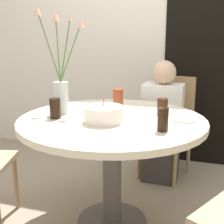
{
  "coord_description": "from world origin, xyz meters",
  "views": [
    {
      "loc": [
        0.59,
        -1.83,
        1.29
      ],
      "look_at": [
        0.0,
        0.0,
        0.8
      ],
      "focal_mm": 50.0,
      "sensor_mm": 36.0,
      "label": 1
    }
  ],
  "objects_px": {
    "drink_glass_3": "(118,98)",
    "person_woman": "(162,126)",
    "birthday_cake": "(104,114)",
    "flower_vase": "(61,80)",
    "drink_glass_0": "(163,120)",
    "drink_glass_2": "(162,106)",
    "chair_far_back": "(169,120)",
    "drink_glass_1": "(55,108)",
    "side_plate": "(184,119)"
  },
  "relations": [
    {
      "from": "drink_glass_3",
      "to": "person_woman",
      "type": "distance_m",
      "value": 0.65
    },
    {
      "from": "birthday_cake",
      "to": "flower_vase",
      "type": "height_order",
      "value": "flower_vase"
    },
    {
      "from": "flower_vase",
      "to": "drink_glass_0",
      "type": "xyz_separation_m",
      "value": [
        0.72,
        -0.21,
        -0.16
      ]
    },
    {
      "from": "drink_glass_2",
      "to": "flower_vase",
      "type": "bearing_deg",
      "value": -164.6
    },
    {
      "from": "chair_far_back",
      "to": "person_woman",
      "type": "relative_size",
      "value": 0.85
    },
    {
      "from": "chair_far_back",
      "to": "drink_glass_1",
      "type": "height_order",
      "value": "chair_far_back"
    },
    {
      "from": "person_woman",
      "to": "drink_glass_1",
      "type": "bearing_deg",
      "value": -121.22
    },
    {
      "from": "flower_vase",
      "to": "drink_glass_1",
      "type": "height_order",
      "value": "flower_vase"
    },
    {
      "from": "chair_far_back",
      "to": "drink_glass_2",
      "type": "relative_size",
      "value": 8.76
    },
    {
      "from": "flower_vase",
      "to": "drink_glass_3",
      "type": "height_order",
      "value": "flower_vase"
    },
    {
      "from": "drink_glass_0",
      "to": "birthday_cake",
      "type": "bearing_deg",
      "value": 168.6
    },
    {
      "from": "chair_far_back",
      "to": "side_plate",
      "type": "bearing_deg",
      "value": -62.43
    },
    {
      "from": "birthday_cake",
      "to": "drink_glass_3",
      "type": "height_order",
      "value": "birthday_cake"
    },
    {
      "from": "birthday_cake",
      "to": "side_plate",
      "type": "distance_m",
      "value": 0.5
    },
    {
      "from": "drink_glass_0",
      "to": "chair_far_back",
      "type": "bearing_deg",
      "value": 95.44
    },
    {
      "from": "flower_vase",
      "to": "side_plate",
      "type": "distance_m",
      "value": 0.84
    },
    {
      "from": "birthday_cake",
      "to": "flower_vase",
      "type": "relative_size",
      "value": 0.35
    },
    {
      "from": "birthday_cake",
      "to": "drink_glass_2",
      "type": "distance_m",
      "value": 0.44
    },
    {
      "from": "chair_far_back",
      "to": "birthday_cake",
      "type": "relative_size",
      "value": 3.81
    },
    {
      "from": "birthday_cake",
      "to": "chair_far_back",
      "type": "bearing_deg",
      "value": 75.87
    },
    {
      "from": "birthday_cake",
      "to": "person_woman",
      "type": "distance_m",
      "value": 0.97
    },
    {
      "from": "drink_glass_0",
      "to": "drink_glass_1",
      "type": "height_order",
      "value": "drink_glass_0"
    },
    {
      "from": "flower_vase",
      "to": "drink_glass_1",
      "type": "bearing_deg",
      "value": -79.63
    },
    {
      "from": "drink_glass_1",
      "to": "person_woman",
      "type": "height_order",
      "value": "person_woman"
    },
    {
      "from": "side_plate",
      "to": "drink_glass_1",
      "type": "bearing_deg",
      "value": -165.13
    },
    {
      "from": "birthday_cake",
      "to": "person_woman",
      "type": "xyz_separation_m",
      "value": [
        0.22,
        0.89,
        -0.31
      ]
    },
    {
      "from": "flower_vase",
      "to": "drink_glass_0",
      "type": "distance_m",
      "value": 0.77
    },
    {
      "from": "side_plate",
      "to": "person_woman",
      "type": "height_order",
      "value": "person_woman"
    },
    {
      "from": "person_woman",
      "to": "drink_glass_0",
      "type": "bearing_deg",
      "value": -81.38
    },
    {
      "from": "chair_far_back",
      "to": "drink_glass_1",
      "type": "distance_m",
      "value": 1.25
    },
    {
      "from": "drink_glass_3",
      "to": "drink_glass_2",
      "type": "bearing_deg",
      "value": -13.33
    },
    {
      "from": "flower_vase",
      "to": "person_woman",
      "type": "height_order",
      "value": "flower_vase"
    },
    {
      "from": "drink_glass_3",
      "to": "flower_vase",
      "type": "bearing_deg",
      "value": -140.93
    },
    {
      "from": "flower_vase",
      "to": "person_woman",
      "type": "distance_m",
      "value": 1.06
    },
    {
      "from": "drink_glass_1",
      "to": "person_woman",
      "type": "relative_size",
      "value": 0.12
    },
    {
      "from": "birthday_cake",
      "to": "side_plate",
      "type": "height_order",
      "value": "birthday_cake"
    },
    {
      "from": "birthday_cake",
      "to": "person_woman",
      "type": "height_order",
      "value": "person_woman"
    },
    {
      "from": "drink_glass_1",
      "to": "drink_glass_3",
      "type": "bearing_deg",
      "value": 54.15
    },
    {
      "from": "drink_glass_1",
      "to": "drink_glass_3",
      "type": "relative_size",
      "value": 0.95
    },
    {
      "from": "drink_glass_1",
      "to": "birthday_cake",
      "type": "bearing_deg",
      "value": 2.11
    },
    {
      "from": "chair_far_back",
      "to": "birthday_cake",
      "type": "xyz_separation_m",
      "value": [
        -0.26,
        -1.05,
        0.3
      ]
    },
    {
      "from": "drink_glass_0",
      "to": "drink_glass_2",
      "type": "bearing_deg",
      "value": 99.36
    },
    {
      "from": "birthday_cake",
      "to": "drink_glass_2",
      "type": "relative_size",
      "value": 2.3
    },
    {
      "from": "birthday_cake",
      "to": "side_plate",
      "type": "bearing_deg",
      "value": 23.09
    },
    {
      "from": "drink_glass_0",
      "to": "drink_glass_1",
      "type": "relative_size",
      "value": 1.01
    },
    {
      "from": "drink_glass_0",
      "to": "drink_glass_1",
      "type": "bearing_deg",
      "value": 174.84
    },
    {
      "from": "birthday_cake",
      "to": "side_plate",
      "type": "xyz_separation_m",
      "value": [
        0.46,
        0.2,
        -0.04
      ]
    },
    {
      "from": "chair_far_back",
      "to": "side_plate",
      "type": "relative_size",
      "value": 5.24
    },
    {
      "from": "side_plate",
      "to": "drink_glass_2",
      "type": "bearing_deg",
      "value": 142.51
    },
    {
      "from": "side_plate",
      "to": "birthday_cake",
      "type": "bearing_deg",
      "value": -156.91
    }
  ]
}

